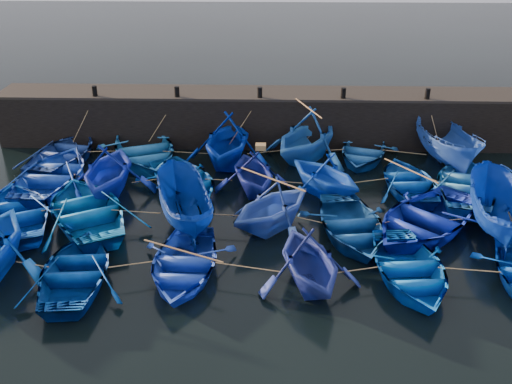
{
  "coord_description": "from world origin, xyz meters",
  "views": [
    {
      "loc": [
        0.58,
        -17.0,
        10.74
      ],
      "look_at": [
        0.0,
        3.2,
        0.7
      ],
      "focal_mm": 40.0,
      "sensor_mm": 36.0,
      "label": 1
    }
  ],
  "objects_px": {
    "boat_0": "(65,152)",
    "boat_8": "(184,180)",
    "boat_13": "(18,211)",
    "wooden_crate": "(261,147)"
  },
  "relations": [
    {
      "from": "boat_0",
      "to": "wooden_crate",
      "type": "height_order",
      "value": "wooden_crate"
    },
    {
      "from": "wooden_crate",
      "to": "boat_0",
      "type": "bearing_deg",
      "value": 162.34
    },
    {
      "from": "boat_0",
      "to": "boat_13",
      "type": "bearing_deg",
      "value": 102.09
    },
    {
      "from": "boat_8",
      "to": "wooden_crate",
      "type": "bearing_deg",
      "value": -34.18
    },
    {
      "from": "boat_0",
      "to": "boat_8",
      "type": "xyz_separation_m",
      "value": [
        6.01,
        -2.85,
        -0.03
      ]
    },
    {
      "from": "boat_0",
      "to": "boat_13",
      "type": "xyz_separation_m",
      "value": [
        0.13,
        -5.83,
        -0.0
      ]
    },
    {
      "from": "boat_8",
      "to": "boat_13",
      "type": "distance_m",
      "value": 6.59
    },
    {
      "from": "boat_8",
      "to": "wooden_crate",
      "type": "distance_m",
      "value": 3.62
    },
    {
      "from": "boat_0",
      "to": "boat_13",
      "type": "relative_size",
      "value": 1.0
    },
    {
      "from": "boat_0",
      "to": "boat_8",
      "type": "bearing_deg",
      "value": 165.44
    }
  ]
}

